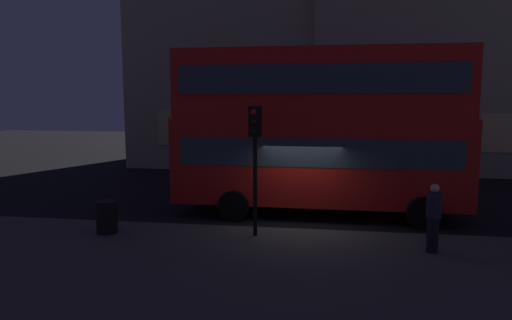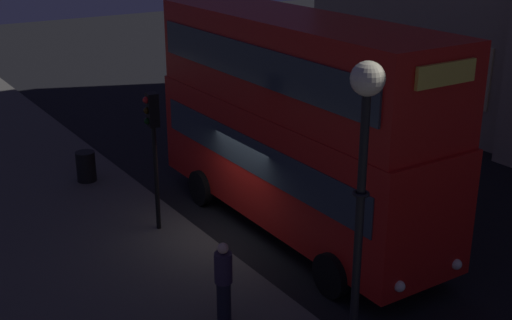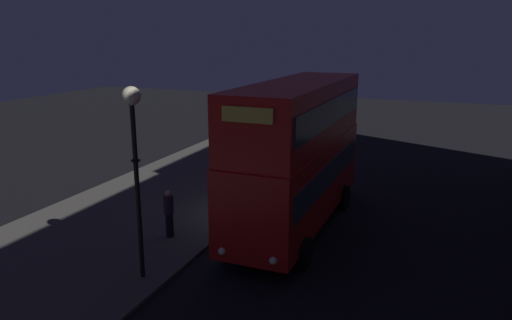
# 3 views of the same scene
# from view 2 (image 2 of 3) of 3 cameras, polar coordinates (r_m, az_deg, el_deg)

# --- Properties ---
(ground_plane) EXTENTS (80.00, 80.00, 0.00)m
(ground_plane) POSITION_cam_2_polar(r_m,az_deg,el_deg) (17.82, -1.67, -6.26)
(ground_plane) COLOR black
(sidewalk_slab) EXTENTS (44.00, 8.17, 0.12)m
(sidewalk_slab) POSITION_cam_2_polar(r_m,az_deg,el_deg) (16.09, -16.78, -10.04)
(sidewalk_slab) COLOR #4C4944
(sidewalk_slab) RESTS_ON ground
(double_decker_bus) EXTENTS (9.80, 2.97, 5.60)m
(double_decker_bus) POSITION_cam_2_polar(r_m,az_deg,el_deg) (17.09, 3.25, 3.79)
(double_decker_bus) COLOR red
(double_decker_bus) RESTS_ON ground
(traffic_light_near_kerb) EXTENTS (0.35, 0.38, 3.66)m
(traffic_light_near_kerb) POSITION_cam_2_polar(r_m,az_deg,el_deg) (17.06, -8.69, 2.29)
(traffic_light_near_kerb) COLOR black
(traffic_light_near_kerb) RESTS_ON sidewalk_slab
(street_lamp) EXTENTS (0.54, 0.54, 5.76)m
(street_lamp) POSITION_cam_2_polar(r_m,az_deg,el_deg) (10.51, 9.06, 0.64)
(street_lamp) COLOR black
(street_lamp) RESTS_ON sidewalk_slab
(pedestrian) EXTENTS (0.36, 0.36, 1.76)m
(pedestrian) POSITION_cam_2_polar(r_m,az_deg,el_deg) (13.64, -2.76, -10.24)
(pedestrian) COLOR black
(pedestrian) RESTS_ON sidewalk_slab
(litter_bin) EXTENTS (0.59, 0.59, 0.94)m
(litter_bin) POSITION_cam_2_polar(r_m,az_deg,el_deg) (21.41, -14.17, -0.53)
(litter_bin) COLOR black
(litter_bin) RESTS_ON sidewalk_slab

